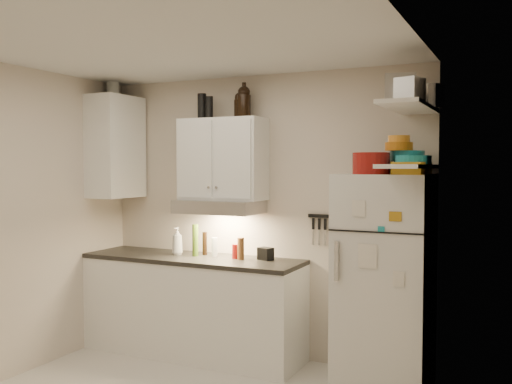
% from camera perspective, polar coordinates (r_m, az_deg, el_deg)
% --- Properties ---
extents(ceiling, '(3.20, 3.00, 0.02)m').
position_cam_1_polar(ceiling, '(4.08, -8.95, 14.57)').
color(ceiling, silver).
rests_on(ceiling, ground).
extents(back_wall, '(3.20, 0.02, 2.60)m').
position_cam_1_polar(back_wall, '(5.33, 0.41, -2.36)').
color(back_wall, beige).
rests_on(back_wall, ground).
extents(left_wall, '(0.02, 3.00, 2.60)m').
position_cam_1_polar(left_wall, '(5.10, -23.93, -2.81)').
color(left_wall, beige).
rests_on(left_wall, ground).
extents(right_wall, '(0.02, 3.00, 2.60)m').
position_cam_1_polar(right_wall, '(3.39, 14.38, -5.33)').
color(right_wall, beige).
rests_on(right_wall, ground).
extents(base_cabinet, '(2.10, 0.60, 0.88)m').
position_cam_1_polar(base_cabinet, '(5.46, -6.35, -11.41)').
color(base_cabinet, white).
rests_on(base_cabinet, floor).
extents(countertop, '(2.10, 0.62, 0.04)m').
position_cam_1_polar(countertop, '(5.37, -6.37, -6.64)').
color(countertop, black).
rests_on(countertop, base_cabinet).
extents(upper_cabinet, '(0.80, 0.33, 0.75)m').
position_cam_1_polar(upper_cabinet, '(5.29, -3.34, 3.29)').
color(upper_cabinet, white).
rests_on(upper_cabinet, back_wall).
extents(side_cabinet, '(0.33, 0.55, 1.00)m').
position_cam_1_polar(side_cabinet, '(5.82, -13.86, 4.39)').
color(side_cabinet, white).
rests_on(side_cabinet, left_wall).
extents(range_hood, '(0.76, 0.46, 0.12)m').
position_cam_1_polar(range_hood, '(5.24, -3.68, -1.46)').
color(range_hood, silver).
rests_on(range_hood, back_wall).
extents(fridge, '(0.70, 0.68, 1.70)m').
position_cam_1_polar(fridge, '(4.66, 12.73, -8.75)').
color(fridge, silver).
rests_on(fridge, floor).
extents(shelf_hi, '(0.30, 0.95, 0.03)m').
position_cam_1_polar(shelf_hi, '(4.41, 15.08, 8.21)').
color(shelf_hi, white).
rests_on(shelf_hi, right_wall).
extents(shelf_lo, '(0.30, 0.95, 0.03)m').
position_cam_1_polar(shelf_lo, '(4.39, 15.01, 2.49)').
color(shelf_lo, white).
rests_on(shelf_lo, right_wall).
extents(knife_strip, '(0.42, 0.02, 0.03)m').
position_cam_1_polar(knife_strip, '(5.04, 7.51, -2.44)').
color(knife_strip, black).
rests_on(knife_strip, back_wall).
extents(dutch_oven, '(0.34, 0.34, 0.17)m').
position_cam_1_polar(dutch_oven, '(4.47, 11.43, 2.82)').
color(dutch_oven, maroon).
rests_on(dutch_oven, fridge).
extents(book_stack, '(0.25, 0.30, 0.09)m').
position_cam_1_polar(book_stack, '(4.31, 15.31, 2.30)').
color(book_stack, '#BA8417').
rests_on(book_stack, fridge).
extents(spice_jar, '(0.07, 0.07, 0.10)m').
position_cam_1_polar(spice_jar, '(4.55, 13.53, 2.40)').
color(spice_jar, silver).
rests_on(spice_jar, fridge).
extents(stock_pot, '(0.33, 0.33, 0.19)m').
position_cam_1_polar(stock_pot, '(4.76, 16.77, 9.08)').
color(stock_pot, silver).
rests_on(stock_pot, shelf_hi).
extents(tin_a, '(0.26, 0.24, 0.22)m').
position_cam_1_polar(tin_a, '(4.37, 14.19, 9.91)').
color(tin_a, '#AAAAAD').
rests_on(tin_a, shelf_hi).
extents(tin_b, '(0.20, 0.20, 0.16)m').
position_cam_1_polar(tin_b, '(4.16, 15.11, 9.87)').
color(tin_b, '#AAAAAD').
rests_on(tin_b, shelf_hi).
extents(bowl_teal, '(0.27, 0.27, 0.11)m').
position_cam_1_polar(bowl_teal, '(4.61, 14.87, 3.34)').
color(bowl_teal, teal).
rests_on(bowl_teal, shelf_lo).
extents(bowl_orange, '(0.21, 0.21, 0.06)m').
position_cam_1_polar(bowl_orange, '(4.55, 14.10, 4.43)').
color(bowl_orange, '#C46C12').
rests_on(bowl_orange, bowl_teal).
extents(bowl_yellow, '(0.17, 0.17, 0.05)m').
position_cam_1_polar(bowl_yellow, '(4.56, 14.11, 5.17)').
color(bowl_yellow, orange).
rests_on(bowl_yellow, bowl_orange).
extents(plates, '(0.27, 0.27, 0.06)m').
position_cam_1_polar(plates, '(4.36, 15.47, 3.11)').
color(plates, teal).
rests_on(plates, shelf_lo).
extents(growler_a, '(0.11, 0.11, 0.24)m').
position_cam_1_polar(growler_a, '(5.29, -1.65, 8.68)').
color(growler_a, black).
rests_on(growler_a, upper_cabinet).
extents(growler_b, '(0.15, 0.15, 0.29)m').
position_cam_1_polar(growler_b, '(5.23, -1.20, 9.03)').
color(growler_b, black).
rests_on(growler_b, upper_cabinet).
extents(thermos_a, '(0.09, 0.09, 0.20)m').
position_cam_1_polar(thermos_a, '(5.33, -4.70, 8.42)').
color(thermos_a, black).
rests_on(thermos_a, upper_cabinet).
extents(thermos_b, '(0.09, 0.09, 0.24)m').
position_cam_1_polar(thermos_b, '(5.40, -5.43, 8.52)').
color(thermos_b, black).
rests_on(thermos_b, upper_cabinet).
extents(side_jar, '(0.13, 0.13, 0.17)m').
position_cam_1_polar(side_jar, '(5.96, -14.11, 9.99)').
color(side_jar, silver).
rests_on(side_jar, side_cabinet).
extents(soap_bottle, '(0.11, 0.12, 0.29)m').
position_cam_1_polar(soap_bottle, '(5.47, -7.88, -4.72)').
color(soap_bottle, white).
rests_on(soap_bottle, countertop).
extents(pepper_mill, '(0.07, 0.07, 0.20)m').
position_cam_1_polar(pepper_mill, '(5.15, -1.53, -5.68)').
color(pepper_mill, brown).
rests_on(pepper_mill, countertop).
extents(oil_bottle, '(0.07, 0.07, 0.30)m').
position_cam_1_polar(oil_bottle, '(5.36, -6.10, -4.82)').
color(oil_bottle, '#3E5D17').
rests_on(oil_bottle, countertop).
extents(vinegar_bottle, '(0.05, 0.05, 0.22)m').
position_cam_1_polar(vinegar_bottle, '(5.43, -5.14, -5.14)').
color(vinegar_bottle, black).
rests_on(vinegar_bottle, countertop).
extents(clear_bottle, '(0.06, 0.06, 0.17)m').
position_cam_1_polar(clear_bottle, '(5.35, -4.15, -5.51)').
color(clear_bottle, silver).
rests_on(clear_bottle, countertop).
extents(red_jar, '(0.09, 0.09, 0.13)m').
position_cam_1_polar(red_jar, '(5.21, -2.06, -5.96)').
color(red_jar, maroon).
rests_on(red_jar, countertop).
extents(caddy, '(0.15, 0.13, 0.11)m').
position_cam_1_polar(caddy, '(5.14, 0.96, -6.19)').
color(caddy, black).
rests_on(caddy, countertop).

